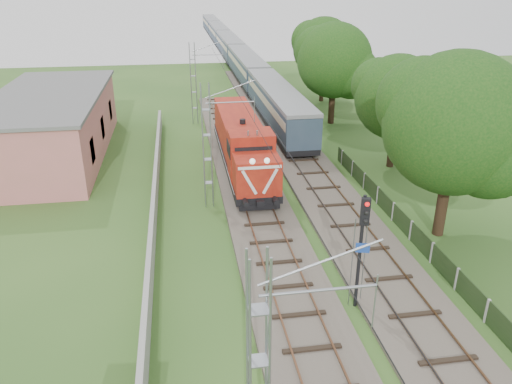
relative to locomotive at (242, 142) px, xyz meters
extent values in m
plane|color=#2D521F|center=(0.00, -18.15, -2.22)|extent=(140.00, 140.00, 0.00)
cube|color=#6B6054|center=(0.00, -11.15, -2.07)|extent=(4.20, 70.00, 0.30)
cube|color=black|center=(0.00, -11.15, -1.87)|extent=(2.40, 70.00, 0.10)
cube|color=brown|center=(-0.85, -11.15, -1.80)|extent=(0.08, 70.00, 0.05)
cube|color=brown|center=(0.85, -11.15, -1.80)|extent=(0.08, 70.00, 0.05)
cube|color=#6B6054|center=(5.00, 1.85, -2.07)|extent=(4.20, 80.00, 0.30)
cube|color=black|center=(5.00, 1.85, -1.87)|extent=(2.40, 80.00, 0.10)
cube|color=brown|center=(4.15, 1.85, -1.80)|extent=(0.08, 80.00, 0.05)
cube|color=brown|center=(5.85, 1.85, -1.80)|extent=(0.08, 80.00, 0.05)
cylinder|color=gray|center=(-1.50, -26.15, 4.58)|extent=(3.00, 0.08, 0.08)
cylinder|color=gray|center=(-1.50, -6.15, 4.58)|extent=(3.00, 0.08, 0.08)
cylinder|color=gray|center=(-1.50, 13.85, 4.58)|extent=(3.00, 0.08, 0.08)
cylinder|color=black|center=(0.00, -6.15, 3.28)|extent=(0.03, 70.00, 0.03)
cylinder|color=black|center=(0.00, -6.15, 4.58)|extent=(0.03, 70.00, 0.03)
cube|color=#9E9E99|center=(-6.50, -6.15, -1.47)|extent=(0.25, 40.00, 1.50)
cube|color=#AF655E|center=(-15.00, 5.85, 0.28)|extent=(8.00, 20.00, 5.00)
cube|color=#606060|center=(-15.00, 5.85, 2.88)|extent=(8.40, 20.40, 0.25)
cube|color=black|center=(-11.05, -0.15, -0.02)|extent=(0.10, 1.60, 1.80)
cube|color=black|center=(-11.05, 5.85, -0.02)|extent=(0.10, 1.60, 1.80)
cube|color=black|center=(-11.05, 11.85, -0.02)|extent=(0.10, 1.60, 1.80)
cube|color=black|center=(8.00, -15.15, -1.62)|extent=(0.05, 32.00, 1.15)
cube|color=#9E9E99|center=(8.00, -0.15, -1.62)|extent=(0.12, 0.12, 1.20)
cube|color=black|center=(0.00, 0.12, -1.23)|extent=(2.97, 16.80, 0.49)
cube|color=black|center=(0.00, -5.32, -1.52)|extent=(2.17, 3.56, 0.49)
cube|color=black|center=(0.00, 5.56, -1.52)|extent=(2.17, 3.56, 0.49)
cube|color=black|center=(0.00, -8.18, -1.62)|extent=(2.57, 0.25, 0.35)
cube|color=#AE2813|center=(0.00, -7.04, 0.16)|extent=(2.87, 2.47, 2.27)
sphere|color=white|center=(-0.44, -8.23, 1.44)|extent=(0.36, 0.36, 0.36)
sphere|color=white|center=(0.44, -8.23, 1.44)|extent=(0.36, 0.36, 0.36)
cube|color=silver|center=(-0.64, -8.30, 0.11)|extent=(0.99, 0.06, 1.65)
cube|color=silver|center=(0.64, -8.30, 0.11)|extent=(0.99, 0.06, 1.65)
cube|color=silver|center=(0.00, -8.30, 1.05)|extent=(2.67, 0.06, 0.18)
cube|color=#AE2813|center=(0.00, -4.62, 0.60)|extent=(2.97, 2.37, 3.16)
cube|color=black|center=(0.00, -5.83, 1.10)|extent=(2.47, 0.06, 0.89)
cube|color=#AE2813|center=(0.00, 2.54, 0.30)|extent=(2.77, 11.96, 2.57)
cylinder|color=black|center=(0.00, -0.47, 1.74)|extent=(0.43, 0.43, 0.40)
cylinder|color=gray|center=(-0.30, -5.41, 2.33)|extent=(0.12, 0.12, 0.35)
cylinder|color=gray|center=(0.30, -5.41, 2.33)|extent=(0.12, 0.12, 0.35)
cube|color=black|center=(5.00, 11.00, -1.34)|extent=(2.78, 21.09, 0.48)
cube|color=#324254|center=(5.00, 11.00, 0.19)|extent=(2.88, 21.09, 2.59)
cube|color=#BDB392|center=(5.00, 11.00, 0.67)|extent=(2.91, 20.25, 0.72)
cube|color=gray|center=(5.00, 11.00, 1.63)|extent=(2.92, 21.09, 0.34)
cube|color=black|center=(5.00, 33.05, -1.34)|extent=(2.78, 21.09, 0.48)
cube|color=#324254|center=(5.00, 33.05, 0.19)|extent=(2.88, 21.09, 2.59)
cube|color=#BDB392|center=(5.00, 33.05, 0.67)|extent=(2.91, 20.25, 0.72)
cube|color=gray|center=(5.00, 33.05, 1.63)|extent=(2.92, 21.09, 0.34)
cube|color=black|center=(5.00, 55.10, -1.34)|extent=(2.78, 21.09, 0.48)
cube|color=#324254|center=(5.00, 55.10, 0.19)|extent=(2.88, 21.09, 2.59)
cube|color=#BDB392|center=(5.00, 55.10, 0.67)|extent=(2.91, 20.25, 0.72)
cube|color=gray|center=(5.00, 55.10, 1.63)|extent=(2.92, 21.09, 0.34)
cube|color=black|center=(5.00, 77.15, -1.34)|extent=(2.78, 21.09, 0.48)
cube|color=#324254|center=(5.00, 77.15, 0.19)|extent=(2.88, 21.09, 2.59)
cube|color=#BDB392|center=(5.00, 77.15, 0.67)|extent=(2.91, 20.25, 0.72)
cube|color=gray|center=(5.00, 77.15, 1.63)|extent=(2.92, 21.09, 0.34)
cube|color=black|center=(5.00, 99.20, -1.34)|extent=(2.78, 21.09, 0.48)
cube|color=#324254|center=(5.00, 99.20, 0.19)|extent=(2.88, 21.09, 2.59)
cube|color=#BDB392|center=(5.00, 99.20, 0.67)|extent=(2.91, 20.25, 0.72)
cube|color=gray|center=(5.00, 99.20, 1.63)|extent=(2.92, 21.09, 0.34)
cylinder|color=black|center=(2.80, -18.11, 0.55)|extent=(0.16, 0.16, 5.54)
cube|color=black|center=(2.80, -18.27, 2.65)|extent=(0.44, 0.34, 1.22)
sphere|color=red|center=(2.80, -18.40, 3.04)|extent=(0.20, 0.20, 0.20)
sphere|color=black|center=(2.80, -18.40, 2.65)|extent=(0.20, 0.20, 0.20)
sphere|color=black|center=(2.80, -18.40, 2.27)|extent=(0.20, 0.20, 0.20)
cube|color=navy|center=(2.86, -18.24, 0.88)|extent=(0.60, 0.22, 0.44)
cylinder|color=#382016|center=(9.91, -12.23, 0.14)|extent=(0.63, 0.63, 4.72)
sphere|color=#113C10|center=(9.91, -12.23, 4.44)|extent=(7.73, 7.73, 7.73)
sphere|color=#113C10|center=(11.46, -13.39, 3.36)|extent=(5.41, 5.41, 5.41)
sphere|color=#113C10|center=(8.56, -10.88, 5.30)|extent=(5.03, 5.03, 5.03)
cylinder|color=#382016|center=(11.65, -1.09, -0.27)|extent=(0.55, 0.55, 3.91)
sphere|color=#113C10|center=(11.65, -1.09, 3.29)|extent=(6.40, 6.40, 6.40)
sphere|color=#113C10|center=(12.93, -2.05, 2.40)|extent=(4.48, 4.48, 4.48)
sphere|color=#113C10|center=(10.53, 0.03, 4.00)|extent=(4.16, 4.16, 4.16)
cylinder|color=#382016|center=(10.69, 11.79, 0.01)|extent=(0.63, 0.63, 4.47)
sphere|color=#113C10|center=(10.69, 11.79, 4.07)|extent=(7.31, 7.31, 7.31)
sphere|color=#113C10|center=(12.15, 10.69, 3.06)|extent=(5.12, 5.12, 5.12)
sphere|color=#113C10|center=(9.41, 13.07, 4.88)|extent=(4.75, 4.75, 4.75)
cylinder|color=#382016|center=(12.41, 21.42, -0.05)|extent=(0.51, 0.51, 4.35)
sphere|color=#113C10|center=(12.41, 21.42, 3.90)|extent=(7.11, 7.11, 7.11)
sphere|color=#113C10|center=(13.83, 20.35, 2.92)|extent=(4.98, 4.98, 4.98)
sphere|color=#113C10|center=(11.16, 22.66, 4.69)|extent=(4.62, 4.62, 4.62)
camera|label=1|loc=(-4.63, -36.05, 11.69)|focal=35.00mm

